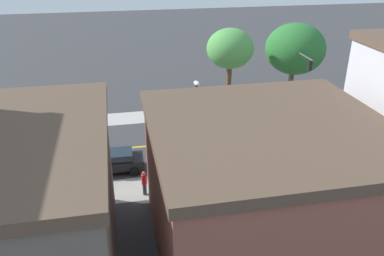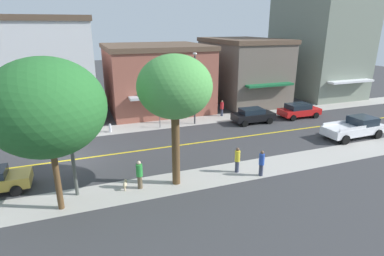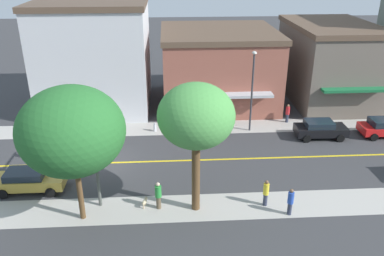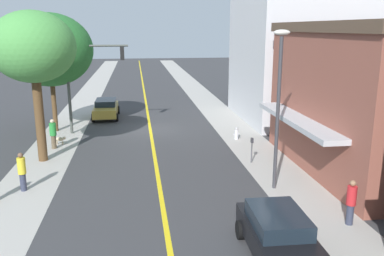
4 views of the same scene
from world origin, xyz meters
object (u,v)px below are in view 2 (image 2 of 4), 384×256
at_px(fire_hydrant, 110,128).
at_px(pedestrian_red_shirt, 222,108).
at_px(red_sedan_left_curb, 299,110).
at_px(parking_meter, 160,119).
at_px(traffic_light_mast, 69,120).
at_px(pedestrian_blue_shirt, 261,163).
at_px(pedestrian_green_shirt, 139,174).
at_px(street_lamp, 195,81).
at_px(white_pickup_truck, 355,128).
at_px(small_dog, 125,184).
at_px(pedestrian_yellow_shirt, 237,159).
at_px(street_tree_left_near, 175,88).
at_px(black_sedan_left_curb, 253,115).
at_px(street_tree_right_corner, 46,108).

bearing_deg(fire_hydrant, pedestrian_red_shirt, 96.04).
height_order(fire_hydrant, red_sedan_left_curb, red_sedan_left_curb).
xyz_separation_m(fire_hydrant, parking_meter, (0.33, 4.63, 0.50)).
distance_m(traffic_light_mast, pedestrian_blue_shirt, 12.10).
relative_size(pedestrian_green_shirt, pedestrian_blue_shirt, 1.03).
distance_m(parking_meter, pedestrian_red_shirt, 7.49).
height_order(street_lamp, pedestrian_blue_shirt, street_lamp).
bearing_deg(parking_meter, white_pickup_truck, 60.57).
bearing_deg(small_dog, street_lamp, -22.75).
relative_size(pedestrian_yellow_shirt, pedestrian_blue_shirt, 1.00).
bearing_deg(fire_hydrant, white_pickup_truck, 65.82).
bearing_deg(red_sedan_left_curb, pedestrian_green_shirt, -153.62).
bearing_deg(red_sedan_left_curb, street_tree_left_near, -150.24).
bearing_deg(black_sedan_left_curb, small_dog, -146.07).
relative_size(white_pickup_truck, pedestrian_blue_shirt, 3.20).
height_order(street_tree_left_near, pedestrian_red_shirt, street_tree_left_near).
relative_size(traffic_light_mast, street_lamp, 0.91).
bearing_deg(pedestrian_yellow_shirt, street_tree_left_near, 17.37).
distance_m(street_tree_left_near, street_tree_right_corner, 6.68).
xyz_separation_m(street_tree_right_corner, fire_hydrant, (-11.95, 3.93, -5.18)).
relative_size(fire_hydrant, black_sedan_left_curb, 0.19).
bearing_deg(traffic_light_mast, pedestrian_blue_shirt, -104.03).
height_order(fire_hydrant, pedestrian_yellow_shirt, pedestrian_yellow_shirt).
relative_size(red_sedan_left_curb, small_dog, 6.38).
xyz_separation_m(street_tree_right_corner, red_sedan_left_curb, (-9.88, 23.33, -4.80)).
xyz_separation_m(red_sedan_left_curb, white_pickup_truck, (6.85, 0.47, 0.11)).
distance_m(white_pickup_truck, pedestrian_red_shirt, 12.90).
height_order(parking_meter, small_dog, parking_meter).
distance_m(street_lamp, red_sedan_left_curb, 11.84).
relative_size(street_tree_right_corner, pedestrian_red_shirt, 4.70).
xyz_separation_m(street_tree_right_corner, pedestrian_yellow_shirt, (-0.56, 10.92, -4.65)).
distance_m(parking_meter, black_sedan_left_curb, 9.30).
relative_size(street_tree_left_near, street_lamp, 1.14).
bearing_deg(pedestrian_green_shirt, street_tree_left_near, -93.19).
distance_m(white_pickup_truck, small_dog, 20.35).
xyz_separation_m(fire_hydrant, pedestrian_red_shirt, (-1.27, 11.95, 0.50)).
bearing_deg(pedestrian_red_shirt, street_lamp, 58.01).
bearing_deg(red_sedan_left_curb, pedestrian_red_shirt, 156.28).
distance_m(traffic_light_mast, black_sedan_left_curb, 18.74).
bearing_deg(fire_hydrant, street_lamp, 87.89).
xyz_separation_m(pedestrian_red_shirt, pedestrian_yellow_shirt, (12.65, -4.96, 0.02)).
bearing_deg(small_dog, pedestrian_yellow_shirt, -76.74).
relative_size(street_tree_left_near, fire_hydrant, 9.76).
distance_m(street_tree_right_corner, red_sedan_left_curb, 25.78).
bearing_deg(pedestrian_green_shirt, pedestrian_blue_shirt, -97.22).
xyz_separation_m(street_tree_left_near, parking_meter, (-11.12, 1.91, -5.12)).
relative_size(street_tree_right_corner, small_dog, 11.69).
distance_m(pedestrian_yellow_shirt, pedestrian_green_shirt, 6.51).
height_order(parking_meter, white_pickup_truck, white_pickup_truck).
bearing_deg(fire_hydrant, street_tree_right_corner, -18.21).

